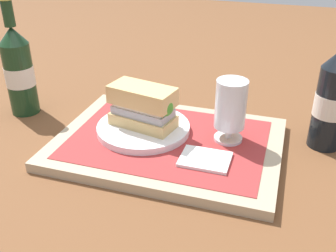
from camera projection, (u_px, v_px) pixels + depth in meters
ground_plane at (168, 148)px, 0.80m from camera, size 3.00×3.00×0.00m
tray at (168, 144)px, 0.79m from camera, size 0.44×0.32×0.02m
placemat at (168, 139)px, 0.79m from camera, size 0.38×0.27×0.00m
plate at (143, 128)px, 0.81m from camera, size 0.19×0.19×0.01m
sandwich at (144, 106)px, 0.79m from camera, size 0.14×0.09×0.08m
beer_glass at (230, 109)px, 0.75m from camera, size 0.06×0.06×0.12m
napkin_folded at (205, 159)px, 0.72m from camera, size 0.09×0.07×0.01m
beer_bottle at (333, 98)px, 0.76m from camera, size 0.07×0.07×0.27m
second_bottle at (19, 70)px, 0.89m from camera, size 0.07×0.07×0.27m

